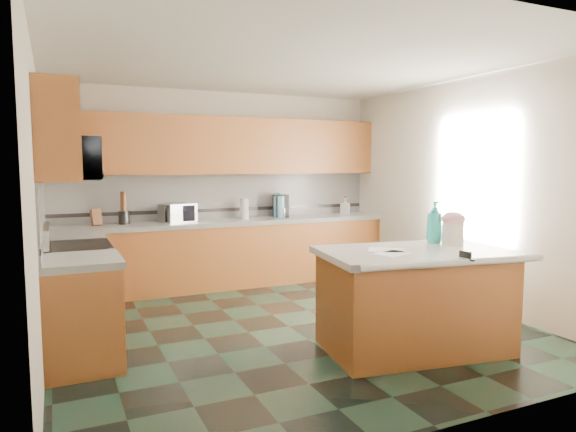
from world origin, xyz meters
TOP-DOWN VIEW (x-y plane):
  - floor at (0.00, 0.00)m, footprint 4.60×4.60m
  - ceiling at (0.00, 0.00)m, footprint 4.60×4.60m
  - wall_back at (0.00, 2.32)m, footprint 4.60×0.04m
  - wall_front at (0.00, -2.32)m, footprint 4.60×0.04m
  - wall_left at (-2.32, 0.00)m, footprint 0.04×4.60m
  - wall_right at (2.32, 0.00)m, footprint 0.04×4.60m
  - back_base_cab at (0.00, 2.00)m, footprint 4.60×0.60m
  - back_countertop at (0.00, 2.00)m, footprint 4.60×0.64m
  - back_upper_cab at (0.00, 2.13)m, footprint 4.60×0.33m
  - back_backsplash at (0.00, 2.29)m, footprint 4.60×0.02m
  - back_accent_band at (0.00, 2.28)m, footprint 4.60×0.01m
  - left_base_cab_rear at (-2.00, 1.29)m, footprint 0.60×0.82m
  - left_counter_rear at (-2.00, 1.29)m, footprint 0.64×0.82m
  - left_base_cab_front at (-2.00, -0.24)m, footprint 0.60×0.72m
  - left_counter_front at (-2.00, -0.24)m, footprint 0.64×0.72m
  - left_backsplash at (-2.29, 0.55)m, footprint 0.02×2.30m
  - left_accent_band at (-2.28, 0.55)m, footprint 0.01×2.30m
  - left_upper_cab_rear at (-2.13, 1.42)m, footprint 0.33×1.09m
  - left_upper_cab_front at (-2.13, -0.24)m, footprint 0.33×0.72m
  - range_body at (-2.00, 0.50)m, footprint 0.60×0.76m
  - range_oven_door at (-1.71, 0.50)m, footprint 0.02×0.68m
  - range_cooktop at (-2.00, 0.50)m, footprint 0.62×0.78m
  - range_handle at (-1.68, 0.50)m, footprint 0.02×0.66m
  - range_backguard at (-2.26, 0.50)m, footprint 0.06×0.76m
  - microwave at (-2.00, 0.50)m, footprint 0.50×0.73m
  - island_base at (0.75, -1.08)m, footprint 1.70×1.13m
  - island_top at (0.75, -1.08)m, footprint 1.81×1.24m
  - island_bullnose at (0.75, -1.58)m, footprint 1.67×0.31m
  - treat_jar at (1.28, -0.97)m, footprint 0.23×0.23m
  - treat_jar_lid at (1.28, -0.97)m, footprint 0.22×0.22m
  - treat_jar_knob at (1.28, -0.97)m, footprint 0.07×0.03m
  - treat_jar_knob_end_l at (1.24, -0.97)m, footprint 0.04×0.04m
  - treat_jar_knob_end_r at (1.32, -0.97)m, footprint 0.04×0.04m
  - soap_bottle_island at (1.20, -0.80)m, footprint 0.17×0.17m
  - paper_sheet_a at (0.45, -1.15)m, footprint 0.34×0.29m
  - paper_sheet_b at (0.51, -0.98)m, footprint 0.40×0.38m
  - clamp_body at (0.88, -1.56)m, footprint 0.04×0.11m
  - clamp_handle at (0.88, -1.62)m, footprint 0.02×0.07m
  - knife_block at (-1.71, 2.05)m, footprint 0.14×0.17m
  - utensil_crock at (-1.37, 2.08)m, footprint 0.14×0.14m
  - utensil_bundle at (-1.37, 2.08)m, footprint 0.08×0.08m
  - toaster_oven at (-0.69, 2.05)m, footprint 0.51×0.44m
  - toaster_oven_door at (-0.69, 1.91)m, footprint 0.39×0.01m
  - paper_towel at (0.27, 2.10)m, footprint 0.12×0.12m
  - paper_towel_base at (0.27, 2.10)m, footprint 0.19×0.19m
  - water_jug at (0.80, 2.06)m, footprint 0.19×0.19m
  - water_jug_neck at (0.80, 2.06)m, footprint 0.09×0.09m
  - coffee_maker at (0.83, 2.08)m, footprint 0.23×0.24m
  - coffee_carafe at (0.83, 2.03)m, footprint 0.14×0.14m
  - soap_bottle_back at (1.90, 2.05)m, footprint 0.16×0.16m
  - soap_back_cap at (1.90, 2.05)m, footprint 0.02×0.02m
  - window_light_proxy at (2.29, -0.20)m, footprint 0.02×1.40m

SIDE VIEW (x-z plane):
  - floor at x=0.00m, z-range 0.00..0.00m
  - range_oven_door at x=-1.71m, z-range 0.12..0.68m
  - back_base_cab at x=0.00m, z-range 0.00..0.86m
  - left_base_cab_rear at x=-2.00m, z-range 0.00..0.86m
  - left_base_cab_front at x=-2.00m, z-range 0.00..0.86m
  - island_base at x=0.75m, z-range 0.00..0.86m
  - range_body at x=-2.00m, z-range 0.00..0.88m
  - range_handle at x=-1.68m, z-range 0.77..0.79m
  - back_countertop at x=0.00m, z-range 0.86..0.92m
  - left_counter_rear at x=-2.00m, z-range 0.86..0.92m
  - left_counter_front at x=-2.00m, z-range 0.86..0.92m
  - island_top at x=0.75m, z-range 0.86..0.92m
  - island_bullnose at x=0.75m, z-range 0.86..0.92m
  - range_cooktop at x=-2.00m, z-range 0.88..0.92m
  - clamp_handle at x=0.88m, z-range 0.90..0.92m
  - paper_sheet_a at x=0.45m, z-range 0.92..0.92m
  - paper_sheet_b at x=0.51m, z-range 0.92..0.92m
  - paper_towel_base at x=0.27m, z-range 0.92..0.93m
  - clamp_body at x=0.88m, z-range 0.88..0.98m
  - coffee_carafe at x=0.83m, z-range 0.92..1.06m
  - utensil_crock at x=-1.37m, z-range 0.92..1.09m
  - range_backguard at x=-2.26m, z-range 0.93..1.11m
  - knife_block at x=-1.71m, z-range 0.91..1.13m
  - treat_jar at x=1.28m, z-range 0.92..1.13m
  - back_accent_band at x=0.00m, z-range 1.02..1.06m
  - left_accent_band at x=-2.28m, z-range 1.02..1.06m
  - toaster_oven at x=-0.69m, z-range 0.92..1.17m
  - toaster_oven_door at x=-0.69m, z-range 0.94..1.15m
  - soap_bottle_back at x=1.90m, z-range 0.92..1.17m
  - paper_towel at x=0.27m, z-range 0.92..1.20m
  - water_jug at x=0.80m, z-range 0.92..1.23m
  - coffee_maker at x=0.83m, z-range 0.92..1.25m
  - soap_bottle_island at x=1.20m, z-range 0.92..1.33m
  - treat_jar_lid at x=1.28m, z-range 1.10..1.24m
  - soap_back_cap at x=1.90m, z-range 1.17..1.20m
  - treat_jar_knob at x=1.28m, z-range 1.20..1.23m
  - treat_jar_knob_end_l at x=1.24m, z-range 1.19..1.23m
  - treat_jar_knob_end_r at x=1.32m, z-range 1.19..1.23m
  - utensil_bundle at x=-1.37m, z-range 1.09..1.34m
  - back_backsplash at x=0.00m, z-range 0.92..1.55m
  - left_backsplash at x=-2.29m, z-range 0.92..1.55m
  - water_jug_neck at x=0.80m, z-range 1.23..1.27m
  - wall_back at x=0.00m, z-range 0.00..2.70m
  - wall_front at x=0.00m, z-range 0.00..2.70m
  - wall_left at x=-2.32m, z-range 0.00..2.70m
  - wall_right at x=2.32m, z-range 0.00..2.70m
  - window_light_proxy at x=2.29m, z-range 0.95..2.05m
  - microwave at x=-2.00m, z-range 1.53..1.94m
  - back_upper_cab at x=0.00m, z-range 1.55..2.33m
  - left_upper_cab_rear at x=-2.13m, z-range 1.55..2.33m
  - left_upper_cab_front at x=-2.13m, z-range 1.55..2.33m
  - ceiling at x=0.00m, z-range 2.70..2.70m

